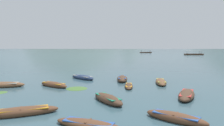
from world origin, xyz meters
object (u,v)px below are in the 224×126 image
(rowboat_1, at_px, (0,85))
(rowboat_2, at_px, (161,82))
(rowboat_8, at_px, (129,86))
(ferry_1, at_px, (146,52))
(rowboat_6, at_px, (122,79))
(rowboat_9, at_px, (83,77))
(rowboat_3, at_px, (54,85))
(rowboat_10, at_px, (88,124))
(rowboat_5, at_px, (21,112))
(rowboat_4, at_px, (176,118))
(rowboat_0, at_px, (108,99))
(ferry_0, at_px, (194,54))
(rowboat_11, at_px, (187,95))

(rowboat_1, xyz_separation_m, rowboat_2, (16.01, 3.10, -0.02))
(rowboat_8, height_order, ferry_1, ferry_1)
(rowboat_6, height_order, rowboat_9, rowboat_6)
(rowboat_3, relative_size, rowboat_10, 1.03)
(rowboat_5, bearing_deg, rowboat_9, 87.53)
(rowboat_9, bearing_deg, rowboat_10, -76.58)
(rowboat_2, bearing_deg, rowboat_3, -167.71)
(ferry_1, bearing_deg, rowboat_10, -96.50)
(rowboat_6, xyz_separation_m, rowboat_10, (-1.36, -13.88, -0.09))
(rowboat_2, bearing_deg, rowboat_9, 163.57)
(rowboat_4, bearing_deg, rowboat_8, 104.62)
(rowboat_1, relative_size, rowboat_9, 1.23)
(rowboat_6, xyz_separation_m, rowboat_9, (-4.94, 1.11, -0.03))
(ferry_1, bearing_deg, rowboat_6, -96.59)
(rowboat_5, xyz_separation_m, rowboat_8, (6.24, 8.58, -0.06))
(rowboat_2, bearing_deg, rowboat_5, -131.89)
(rowboat_0, xyz_separation_m, rowboat_8, (1.55, 5.41, -0.08))
(rowboat_2, relative_size, rowboat_9, 1.05)
(rowboat_6, xyz_separation_m, ferry_0, (38.34, 92.23, 0.22))
(ferry_0, bearing_deg, rowboat_2, -110.00)
(rowboat_1, distance_m, ferry_1, 148.06)
(rowboat_10, bearing_deg, rowboat_11, 44.29)
(rowboat_1, height_order, rowboat_6, rowboat_6)
(rowboat_0, bearing_deg, rowboat_6, 84.87)
(rowboat_11, bearing_deg, rowboat_5, -155.48)
(rowboat_0, height_order, ferry_0, ferry_0)
(rowboat_0, relative_size, rowboat_6, 0.99)
(rowboat_0, bearing_deg, rowboat_8, 74.04)
(rowboat_1, height_order, ferry_1, ferry_1)
(rowboat_0, xyz_separation_m, rowboat_1, (-10.99, 4.57, 0.00))
(rowboat_9, bearing_deg, ferry_0, 64.60)
(rowboat_4, bearing_deg, ferry_0, 71.42)
(rowboat_0, xyz_separation_m, rowboat_11, (5.96, 1.69, -0.01))
(rowboat_10, bearing_deg, ferry_1, 83.50)
(rowboat_3, distance_m, ferry_1, 146.47)
(rowboat_4, distance_m, rowboat_8, 9.20)
(rowboat_1, distance_m, rowboat_11, 17.19)
(rowboat_5, relative_size, rowboat_9, 1.09)
(rowboat_8, bearing_deg, rowboat_5, -126.03)
(rowboat_8, xyz_separation_m, rowboat_10, (-2.08, -10.05, 0.02))
(rowboat_9, bearing_deg, rowboat_2, -16.43)
(rowboat_3, relative_size, rowboat_4, 1.15)
(rowboat_9, distance_m, rowboat_11, 13.28)
(rowboat_4, distance_m, rowboat_11, 5.59)
(ferry_0, xyz_separation_m, ferry_1, (-22.09, 48.47, -0.00))
(rowboat_6, bearing_deg, ferry_1, 83.41)
(rowboat_8, bearing_deg, rowboat_2, 32.93)
(rowboat_5, relative_size, rowboat_10, 1.16)
(rowboat_5, height_order, rowboat_11, rowboat_11)
(rowboat_0, distance_m, ferry_0, 108.77)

